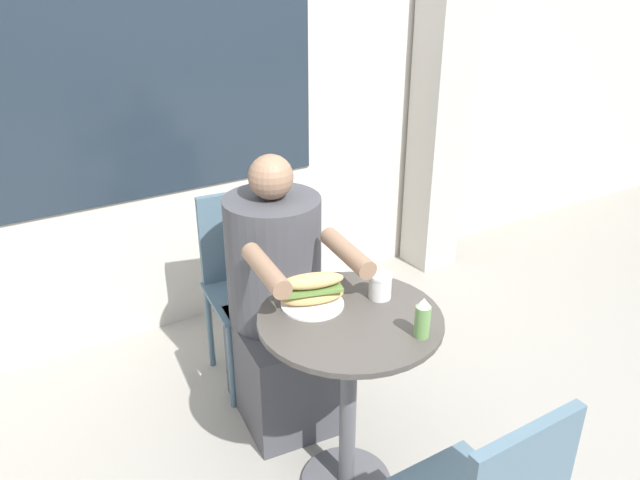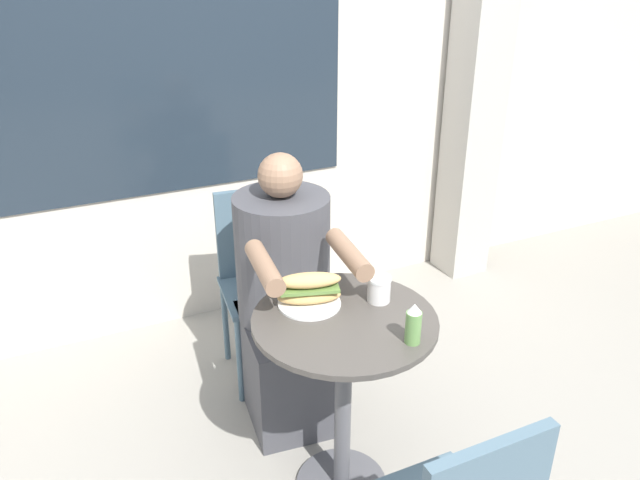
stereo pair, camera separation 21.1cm
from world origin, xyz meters
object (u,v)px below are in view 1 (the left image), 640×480
(seated_diner, at_px, (278,312))
(sandwich_on_plate, at_px, (312,291))
(cafe_table, at_px, (349,368))
(drink_cup, at_px, (380,286))
(condiment_bottle, at_px, (423,318))
(diner_chair, at_px, (245,270))

(seated_diner, xyz_separation_m, sandwich_on_plate, (-0.06, -0.38, 0.31))
(cafe_table, xyz_separation_m, seated_diner, (-0.01, 0.51, -0.04))
(drink_cup, relative_size, condiment_bottle, 0.66)
(sandwich_on_plate, height_order, condiment_bottle, condiment_bottle)
(diner_chair, xyz_separation_m, seated_diner, (-0.01, -0.35, -0.03))
(condiment_bottle, bearing_deg, sandwich_on_plate, 120.40)
(diner_chair, height_order, drink_cup, diner_chair)
(diner_chair, height_order, sandwich_on_plate, diner_chair)
(sandwich_on_plate, bearing_deg, seated_diner, 80.67)
(cafe_table, xyz_separation_m, sandwich_on_plate, (-0.07, 0.13, 0.26))
(diner_chair, xyz_separation_m, drink_cup, (0.15, -0.81, 0.27))
(cafe_table, distance_m, diner_chair, 0.86)
(seated_diner, bearing_deg, diner_chair, -86.12)
(diner_chair, bearing_deg, cafe_table, 95.78)
(cafe_table, xyz_separation_m, condiment_bottle, (0.13, -0.21, 0.28))
(cafe_table, relative_size, seated_diner, 0.65)
(diner_chair, relative_size, condiment_bottle, 6.34)
(seated_diner, distance_m, sandwich_on_plate, 0.50)
(sandwich_on_plate, relative_size, drink_cup, 2.53)
(drink_cup, height_order, condiment_bottle, condiment_bottle)
(diner_chair, height_order, condiment_bottle, condiment_bottle)
(diner_chair, relative_size, seated_diner, 0.76)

